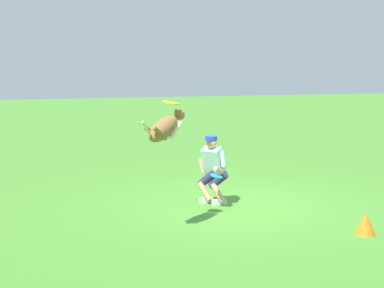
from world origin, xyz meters
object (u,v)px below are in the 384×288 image
(dog, at_px, (165,128))
(frisbee_held, at_px, (216,176))
(training_cone, at_px, (366,223))
(person, at_px, (213,167))
(frisbee_flying, at_px, (171,103))

(dog, xyz_separation_m, frisbee_held, (-1.16, -1.07, -1.04))
(frisbee_held, height_order, training_cone, frisbee_held)
(person, relative_size, training_cone, 3.71)
(person, relative_size, dog, 1.50)
(person, distance_m, frisbee_held, 0.40)
(person, distance_m, dog, 2.12)
(frisbee_held, bearing_deg, training_cone, 131.70)
(person, bearing_deg, dog, 5.14)
(frisbee_flying, relative_size, training_cone, 0.76)
(dog, bearing_deg, person, 9.15)
(frisbee_flying, bearing_deg, frisbee_held, -139.86)
(training_cone, bearing_deg, person, -53.82)
(person, height_order, training_cone, person)
(training_cone, bearing_deg, frisbee_flying, -22.51)
(frisbee_flying, xyz_separation_m, training_cone, (-2.82, 1.17, -1.84))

